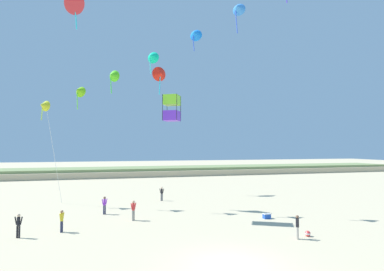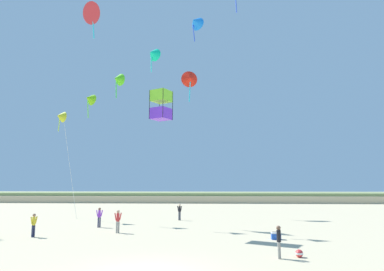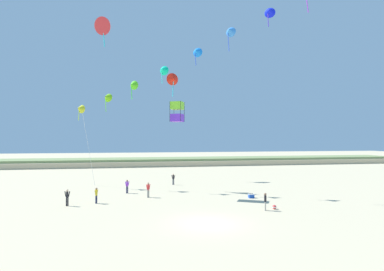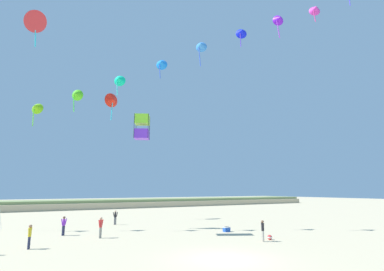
# 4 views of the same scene
# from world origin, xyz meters

# --- Properties ---
(ground_plane) EXTENTS (240.00, 240.00, 0.00)m
(ground_plane) POSITION_xyz_m (0.00, 0.00, 0.00)
(ground_plane) COLOR beige
(dune_ridge) EXTENTS (120.00, 10.64, 1.67)m
(dune_ridge) POSITION_xyz_m (0.00, 49.78, 0.83)
(dune_ridge) COLOR #BFAE8B
(dune_ridge) RESTS_ON ground
(person_near_left) EXTENTS (0.50, 0.32, 1.50)m
(person_near_left) POSITION_xyz_m (-0.23, 18.77, 0.87)
(person_near_left) COLOR #474C56
(person_near_left) RESTS_ON ground
(person_near_right) EXTENTS (0.51, 0.30, 1.52)m
(person_near_right) POSITION_xyz_m (-6.11, 13.48, 0.88)
(person_near_right) COLOR #282D4C
(person_near_right) RESTS_ON ground
(person_mid_center) EXTENTS (0.54, 0.21, 1.53)m
(person_mid_center) POSITION_xyz_m (-11.28, 7.85, 0.89)
(person_mid_center) COLOR black
(person_mid_center) RESTS_ON ground
(person_far_left) EXTENTS (0.29, 0.50, 1.49)m
(person_far_left) POSITION_xyz_m (-8.82, 8.51, 0.86)
(person_far_left) COLOR #282D4C
(person_far_left) RESTS_ON ground
(person_far_right) EXTENTS (0.28, 0.51, 1.49)m
(person_far_right) POSITION_xyz_m (5.76, 2.95, 0.86)
(person_far_right) COLOR gray
(person_far_right) RESTS_ON ground
(person_far_center) EXTENTS (0.49, 0.39, 1.57)m
(person_far_center) POSITION_xyz_m (-3.86, 10.59, 0.91)
(person_far_center) COLOR gray
(person_far_center) RESTS_ON ground
(kite_banner_string) EXTENTS (31.74, 19.01, 24.22)m
(kite_banner_string) POSITION_xyz_m (3.00, 10.48, 16.67)
(kite_banner_string) COLOR gold
(large_kite_low_lead) EXTENTS (2.69, 2.23, 3.91)m
(large_kite_low_lead) POSITION_xyz_m (-9.33, 19.35, 20.92)
(large_kite_low_lead) COLOR red
(large_kite_mid_trail) EXTENTS (2.00, 1.12, 3.69)m
(large_kite_mid_trail) POSITION_xyz_m (0.40, 24.39, 15.33)
(large_kite_mid_trail) COLOR red
(large_kite_high_solo) EXTENTS (1.65, 1.65, 2.10)m
(large_kite_high_solo) POSITION_xyz_m (-0.87, 10.22, 8.99)
(large_kite_high_solo) COLOR #7434DB
(beach_cooler) EXTENTS (0.58, 0.41, 0.46)m
(beach_cooler) POSITION_xyz_m (6.65, 8.39, 0.21)
(beach_cooler) COLOR blue
(beach_cooler) RESTS_ON ground
(beach_ball) EXTENTS (0.36, 0.36, 0.36)m
(beach_ball) POSITION_xyz_m (6.75, 3.29, 0.18)
(beach_ball) COLOR red
(beach_ball) RESTS_ON ground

